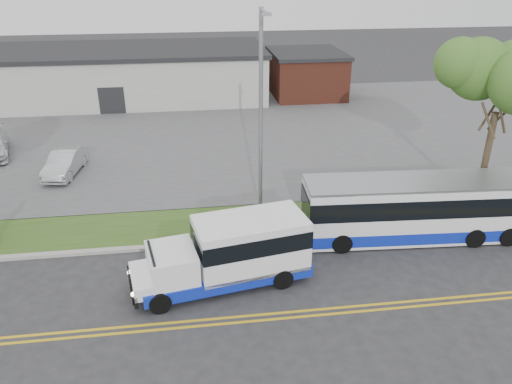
{
  "coord_description": "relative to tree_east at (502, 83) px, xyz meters",
  "views": [
    {
      "loc": [
        -0.02,
        -17.65,
        11.34
      ],
      "look_at": [
        2.8,
        2.82,
        1.6
      ],
      "focal_mm": 35.0,
      "sensor_mm": 36.0,
      "label": 1
    }
  ],
  "objects": [
    {
      "name": "commercial_building",
      "position": [
        -20.0,
        24.0,
        -4.02
      ],
      "size": [
        25.4,
        10.4,
        4.35
      ],
      "color": "#9E9E99",
      "rests_on": "ground"
    },
    {
      "name": "tree_east",
      "position": [
        0.0,
        0.0,
        0.0
      ],
      "size": [
        5.2,
        5.2,
        8.33
      ],
      "color": "#33271C",
      "rests_on": "verge"
    },
    {
      "name": "lane_line_south",
      "position": [
        -14.0,
        -7.15,
        -6.2
      ],
      "size": [
        70.0,
        0.12,
        0.01
      ],
      "primitive_type": "cube",
      "color": "gold",
      "rests_on": "ground"
    },
    {
      "name": "lane_line_north",
      "position": [
        -14.0,
        -6.85,
        -6.2
      ],
      "size": [
        70.0,
        0.12,
        0.01
      ],
      "primitive_type": "cube",
      "color": "gold",
      "rests_on": "ground"
    },
    {
      "name": "parked_car_a",
      "position": [
        -21.2,
        6.88,
        -5.44
      ],
      "size": [
        1.96,
        4.21,
        1.33
      ],
      "primitive_type": "imported",
      "rotation": [
        0.0,
        0.0,
        -0.14
      ],
      "color": "#A9ADB0",
      "rests_on": "parking_lot"
    },
    {
      "name": "verge",
      "position": [
        -14.0,
        -0.1,
        -6.15
      ],
      "size": [
        80.0,
        3.3,
        0.1
      ],
      "primitive_type": "cube",
      "color": "#2E4B19",
      "rests_on": "ground"
    },
    {
      "name": "streetlight_near",
      "position": [
        -11.0,
        -0.27,
        -0.97
      ],
      "size": [
        0.35,
        1.53,
        9.5
      ],
      "color": "gray",
      "rests_on": "verge"
    },
    {
      "name": "ground",
      "position": [
        -14.0,
        -3.0,
        -6.2
      ],
      "size": [
        140.0,
        140.0,
        0.0
      ],
      "primitive_type": "plane",
      "color": "#28282B",
      "rests_on": "ground"
    },
    {
      "name": "shuttle_bus",
      "position": [
        -12.67,
        -4.68,
        -4.83
      ],
      "size": [
        6.97,
        3.31,
        2.58
      ],
      "rotation": [
        0.0,
        0.0,
        0.18
      ],
      "color": "#0F25A8",
      "rests_on": "ground"
    },
    {
      "name": "parking_lot",
      "position": [
        -14.0,
        14.0,
        -6.15
      ],
      "size": [
        80.0,
        25.0,
        0.1
      ],
      "primitive_type": "cube",
      "color": "#4C4C4F",
      "rests_on": "ground"
    },
    {
      "name": "curb",
      "position": [
        -14.0,
        -1.9,
        -6.13
      ],
      "size": [
        80.0,
        0.3,
        0.15
      ],
      "primitive_type": "cube",
      "color": "#9E9B93",
      "rests_on": "ground"
    },
    {
      "name": "transit_bus",
      "position": [
        -4.45,
        -2.4,
        -4.82
      ],
      "size": [
        10.01,
        2.85,
        2.75
      ],
      "rotation": [
        0.0,
        0.0,
        -0.06
      ],
      "color": "white",
      "rests_on": "ground"
    },
    {
      "name": "brick_wing",
      "position": [
        -3.5,
        23.0,
        -4.24
      ],
      "size": [
        6.3,
        7.3,
        3.9
      ],
      "color": "brown",
      "rests_on": "ground"
    }
  ]
}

